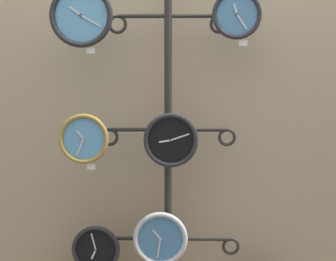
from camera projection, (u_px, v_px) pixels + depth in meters
shop_wall at (169, 75)px, 2.51m from camera, size 4.40×0.04×2.80m
display_stand at (168, 205)px, 2.40m from camera, size 0.74×0.35×1.98m
clock_top_left at (81, 16)px, 2.22m from camera, size 0.30×0.04×0.30m
clock_top_right at (237, 15)px, 2.24m from camera, size 0.24×0.04×0.24m
clock_middle_left at (84, 139)px, 2.27m from camera, size 0.24×0.04×0.24m
clock_middle_center at (171, 140)px, 2.26m from camera, size 0.27×0.04×0.27m
clock_bottom_left at (96, 249)px, 2.33m from camera, size 0.24×0.04×0.24m
clock_bottom_center at (160, 238)px, 2.32m from camera, size 0.27×0.04×0.27m
price_tag_upper at (91, 51)px, 2.23m from camera, size 0.04×0.00×0.03m
price_tag_mid at (243, 43)px, 2.25m from camera, size 0.04×0.00×0.03m
price_tag_lower at (91, 167)px, 2.28m from camera, size 0.04×0.00×0.03m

